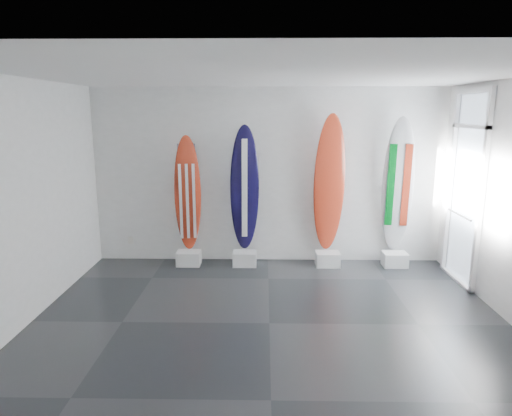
{
  "coord_description": "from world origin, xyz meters",
  "views": [
    {
      "loc": [
        -0.07,
        -5.22,
        2.59
      ],
      "look_at": [
        -0.19,
        1.4,
        1.18
      ],
      "focal_mm": 31.73,
      "sensor_mm": 36.0,
      "label": 1
    }
  ],
  "objects_px": {
    "surfboard_usa": "(188,194)",
    "surfboard_navy": "(245,189)",
    "surfboard_italy": "(398,186)",
    "surfboard_swiss": "(329,184)"
  },
  "relations": [
    {
      "from": "surfboard_navy",
      "to": "surfboard_italy",
      "type": "distance_m",
      "value": 2.56
    },
    {
      "from": "surfboard_usa",
      "to": "surfboard_italy",
      "type": "relative_size",
      "value": 0.86
    },
    {
      "from": "surfboard_navy",
      "to": "surfboard_italy",
      "type": "relative_size",
      "value": 0.94
    },
    {
      "from": "surfboard_italy",
      "to": "surfboard_navy",
      "type": "bearing_deg",
      "value": -171.34
    },
    {
      "from": "surfboard_swiss",
      "to": "surfboard_italy",
      "type": "relative_size",
      "value": 1.02
    },
    {
      "from": "surfboard_navy",
      "to": "surfboard_swiss",
      "type": "height_order",
      "value": "surfboard_swiss"
    },
    {
      "from": "surfboard_usa",
      "to": "surfboard_navy",
      "type": "xyz_separation_m",
      "value": [
        0.97,
        0.0,
        0.09
      ]
    },
    {
      "from": "surfboard_usa",
      "to": "surfboard_swiss",
      "type": "distance_m",
      "value": 2.39
    },
    {
      "from": "surfboard_swiss",
      "to": "surfboard_italy",
      "type": "distance_m",
      "value": 1.14
    },
    {
      "from": "surfboard_usa",
      "to": "surfboard_navy",
      "type": "height_order",
      "value": "surfboard_navy"
    }
  ]
}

